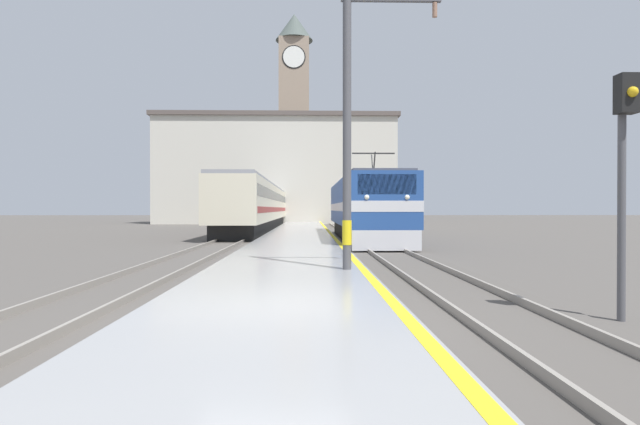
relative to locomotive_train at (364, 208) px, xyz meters
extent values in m
plane|color=#514C47|center=(-3.62, 9.79, -1.77)|extent=(200.00, 200.00, 0.00)
cube|color=#999999|center=(-3.62, 4.79, -1.63)|extent=(4.03, 140.00, 0.26)
cube|color=yellow|center=(-1.76, 4.79, -1.50)|extent=(0.20, 140.00, 0.00)
cube|color=#514C47|center=(0.00, 4.79, -1.76)|extent=(2.84, 140.00, 0.02)
cube|color=gray|center=(-0.72, 4.79, -1.68)|extent=(0.07, 140.00, 0.14)
cube|color=gray|center=(0.72, 4.79, -1.68)|extent=(0.07, 140.00, 0.14)
cube|color=#514C47|center=(-7.16, 4.79, -1.76)|extent=(2.83, 140.00, 0.02)
cube|color=gray|center=(-7.88, 4.79, -1.68)|extent=(0.07, 140.00, 0.14)
cube|color=gray|center=(-6.44, 4.79, -1.68)|extent=(0.07, 140.00, 0.14)
cube|color=black|center=(0.00, 0.04, -1.32)|extent=(2.46, 15.25, 0.90)
cube|color=#23478C|center=(0.00, 0.04, 0.31)|extent=(2.90, 16.58, 2.36)
cube|color=silver|center=(0.00, 0.04, 0.08)|extent=(2.92, 16.60, 0.44)
cube|color=silver|center=(0.00, -8.09, -1.27)|extent=(2.75, 0.30, 0.81)
cube|color=black|center=(0.00, -8.18, 0.95)|extent=(2.32, 0.12, 0.80)
sphere|color=white|center=(-0.80, -8.22, 0.43)|extent=(0.20, 0.20, 0.20)
sphere|color=white|center=(0.80, -8.22, 0.43)|extent=(0.20, 0.20, 0.20)
cube|color=#4C4C51|center=(0.00, 0.04, 1.56)|extent=(2.61, 15.75, 0.12)
cylinder|color=#333333|center=(0.00, -4.45, 2.12)|extent=(0.06, 0.63, 1.03)
cylinder|color=#333333|center=(0.00, -3.75, 2.12)|extent=(0.06, 0.63, 1.03)
cube|color=#262626|center=(0.00, -4.10, 2.62)|extent=(2.03, 0.08, 0.06)
cube|color=black|center=(-7.16, 20.89, -1.32)|extent=(2.46, 45.07, 0.90)
cube|color=beige|center=(-7.16, 20.89, 0.45)|extent=(2.90, 46.95, 2.64)
cube|color=black|center=(-7.16, 20.89, 0.98)|extent=(2.92, 46.01, 0.64)
cube|color=maroon|center=(-7.16, 20.89, -0.08)|extent=(2.92, 46.01, 0.36)
cube|color=gray|center=(-7.16, 20.89, 1.87)|extent=(2.67, 46.95, 0.20)
cylinder|color=#4C4C51|center=(-2.15, -15.60, 2.20)|extent=(0.21, 0.21, 7.40)
cylinder|color=yellow|center=(-2.15, -15.60, -0.60)|extent=(0.23, 0.23, 0.60)
cylinder|color=#8C6651|center=(0.00, -15.60, 4.85)|extent=(0.12, 0.12, 0.35)
cube|color=gray|center=(-5.01, 40.15, 10.53)|extent=(4.02, 4.02, 24.59)
cylinder|color=black|center=(-5.01, 38.13, 20.01)|extent=(3.11, 0.06, 3.11)
cylinder|color=white|center=(-5.01, 38.10, 20.01)|extent=(2.81, 0.10, 2.81)
cone|color=#47514C|center=(-5.01, 40.15, 24.63)|extent=(5.02, 5.02, 3.62)
cube|color=beige|center=(-6.89, 31.47, 4.36)|extent=(27.80, 6.17, 12.25)
cube|color=#564C47|center=(-6.89, 31.47, 10.73)|extent=(28.40, 6.77, 0.50)
cylinder|color=#4C4C51|center=(1.77, -20.13, -0.17)|extent=(0.12, 0.12, 3.20)
cube|color=black|center=(1.77, -20.25, 1.73)|extent=(0.30, 0.24, 0.60)
sphere|color=gold|center=(1.77, -20.38, 1.73)|extent=(0.16, 0.16, 0.16)
camera|label=1|loc=(-3.09, -27.75, -0.02)|focal=28.00mm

